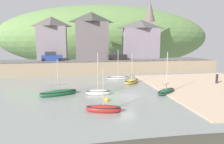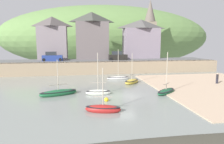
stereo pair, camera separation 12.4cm
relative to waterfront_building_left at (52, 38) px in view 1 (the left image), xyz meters
The scene contains 17 objects.
ground 37.70m from the waterfront_building_left, 69.91° to the right, with size 48.00×41.00×0.61m.
quay_seawall 14.93m from the waterfront_building_left, 34.24° to the right, with size 48.00×9.40×2.40m.
hillside_backdrop 34.38m from the waterfront_building_left, 60.80° to the left, with size 80.00×44.00×23.25m.
waterfront_building_left is the anchor object (origin of this frame).
waterfront_building_centre 9.06m from the waterfront_building_left, ahead, with size 7.75×5.42×10.90m.
waterfront_building_right 21.11m from the waterfront_building_left, ahead, with size 8.82×4.55×9.37m.
church_with_spire 25.19m from the waterfront_building_left, ahead, with size 3.00×3.00×14.92m.
rowboat_small_beached 32.05m from the waterfront_building_left, 74.92° to the right, with size 3.48×1.90×4.26m.
fishing_boat_green 20.51m from the waterfront_building_left, 49.20° to the right, with size 3.97×1.23×5.26m.
motorboat_with_cabin 24.09m from the waterfront_building_left, 52.51° to the right, with size 3.32×3.39×4.82m.
sailboat_far_left 30.78m from the waterfront_building_left, 56.12° to the right, with size 3.69×3.37×5.28m.
sailboat_blue_trim 24.89m from the waterfront_building_left, 81.63° to the right, with size 4.72×2.86×4.50m.
sailboat_tall_mast 26.39m from the waterfront_building_left, 71.12° to the right, with size 3.10×1.25×5.26m.
parked_car_near_slipway 6.12m from the waterfront_building_left, 85.75° to the right, with size 4.10×1.82×1.95m.
parked_car_by_wall 15.62m from the waterfront_building_left, 17.38° to the right, with size 4.17×1.87×1.95m.
person_on_slipway 34.53m from the waterfront_building_left, 38.26° to the right, with size 0.34×0.34×1.62m.
mooring_buoy 29.27m from the waterfront_building_left, 71.78° to the right, with size 0.49×0.49×0.49m.
Camera 1 is at (-5.25, -22.21, 6.35)m, focal length 31.54 mm.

